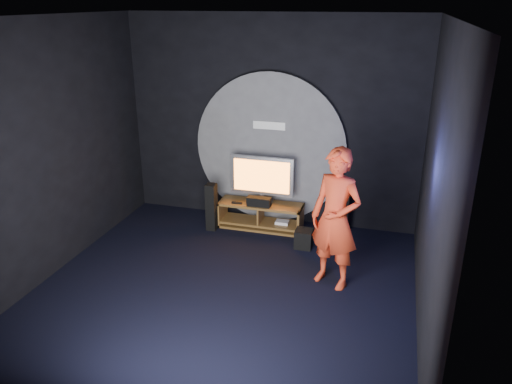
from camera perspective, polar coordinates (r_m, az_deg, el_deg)
floor at (r=6.90m, az=-3.68°, el=-11.11°), size 5.00×5.00×0.00m
back_wall at (r=8.45m, az=1.72°, el=7.98°), size 5.00×0.04×3.50m
front_wall at (r=4.08m, az=-16.09°, el=-8.00°), size 5.00×0.04×3.50m
left_wall at (r=7.35m, az=-22.77°, el=4.29°), size 0.04×5.00×3.50m
right_wall at (r=5.83m, az=19.76°, el=0.53°), size 0.04×5.00×3.50m
ceiling at (r=5.84m, az=-4.52°, el=19.40°), size 5.00×5.00×0.01m
wall_disc_panel at (r=8.51m, az=1.59°, el=4.95°), size 2.60×0.11×2.60m
media_console at (r=8.55m, az=0.58°, el=-2.88°), size 1.43×0.45×0.45m
tv at (r=8.35m, az=0.67°, el=1.66°), size 1.07×0.22×0.80m
center_speaker at (r=8.32m, az=0.34°, el=-1.11°), size 0.40×0.15×0.15m
remote at (r=8.44m, az=-2.20°, el=-1.25°), size 0.18×0.05×0.02m
tower_speaker_left at (r=8.44m, az=-5.10°, el=-1.71°), size 0.16×0.18×0.82m
tower_speaker_right at (r=8.51m, az=10.06°, el=-1.76°), size 0.16×0.18×0.82m
subwoofer at (r=7.94m, az=5.48°, el=-5.32°), size 0.27×0.27×0.30m
player at (r=6.67m, az=9.08°, el=-3.08°), size 0.83×0.71×1.94m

